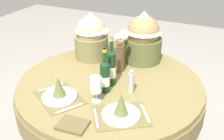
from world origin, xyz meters
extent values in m
cylinder|color=olive|center=(0.00, 0.00, 0.73)|extent=(1.40, 1.40, 0.04)
cylinder|color=olive|center=(0.00, 0.00, 0.63)|extent=(1.42, 1.42, 0.15)
cylinder|color=black|center=(0.00, 0.00, 0.37)|extent=(0.12, 0.12, 0.68)
cube|color=brown|center=(-0.22, -0.35, 0.75)|extent=(0.43, 0.40, 0.00)
cylinder|color=white|center=(-0.22, -0.35, 0.76)|extent=(0.24, 0.24, 0.02)
cone|color=#606B38|center=(-0.22, -0.35, 0.84)|extent=(0.09, 0.09, 0.14)
cube|color=silver|center=(-0.35, -0.27, 0.75)|extent=(0.11, 0.17, 0.00)
cube|color=silver|center=(-0.09, -0.43, 0.75)|extent=(0.11, 0.17, 0.00)
cube|color=brown|center=(0.24, -0.36, 0.75)|extent=(0.43, 0.41, 0.00)
cylinder|color=white|center=(0.24, -0.36, 0.76)|extent=(0.24, 0.24, 0.02)
cone|color=#606B38|center=(0.24, -0.36, 0.84)|extent=(0.09, 0.09, 0.14)
cube|color=silver|center=(0.11, -0.45, 0.75)|extent=(0.12, 0.16, 0.00)
cube|color=silver|center=(0.37, -0.28, 0.75)|extent=(0.12, 0.17, 0.00)
cylinder|color=brown|center=(-0.04, 0.20, 0.86)|extent=(0.14, 0.14, 0.22)
sphere|color=white|center=(-0.01, 0.27, 1.05)|extent=(0.06, 0.06, 0.06)
cylinder|color=#4C7038|center=(-0.01, 0.27, 1.00)|extent=(0.01, 0.01, 0.06)
sphere|color=white|center=(0.03, 0.20, 1.05)|extent=(0.06, 0.06, 0.06)
cylinder|color=#4C7038|center=(0.03, 0.20, 1.00)|extent=(0.01, 0.01, 0.06)
sphere|color=white|center=(-0.04, 0.29, 1.01)|extent=(0.06, 0.06, 0.06)
cylinder|color=#4C7038|center=(-0.04, 0.29, 0.98)|extent=(0.01, 0.01, 0.02)
sphere|color=white|center=(0.00, 0.13, 1.06)|extent=(0.05, 0.05, 0.05)
cylinder|color=#4C7038|center=(0.00, 0.13, 1.01)|extent=(0.01, 0.01, 0.07)
sphere|color=white|center=(-0.11, 0.15, 1.08)|extent=(0.06, 0.06, 0.06)
cylinder|color=#4C7038|center=(-0.11, 0.15, 1.02)|extent=(0.01, 0.01, 0.09)
cylinder|color=#143819|center=(0.03, -0.14, 0.86)|extent=(0.07, 0.07, 0.21)
cylinder|color=silver|center=(0.03, -0.14, 0.84)|extent=(0.07, 0.07, 0.07)
cone|color=#143819|center=(0.03, -0.14, 0.98)|extent=(0.07, 0.07, 0.03)
cylinder|color=#143819|center=(0.03, -0.14, 1.04)|extent=(0.03, 0.03, 0.08)
cylinder|color=#B29933|center=(0.03, -0.14, 1.07)|extent=(0.03, 0.03, 0.02)
cylinder|color=#143819|center=(0.03, -0.03, 0.87)|extent=(0.07, 0.07, 0.25)
cylinder|color=silver|center=(0.03, -0.03, 0.85)|extent=(0.07, 0.07, 0.09)
cone|color=#143819|center=(0.03, -0.03, 1.02)|extent=(0.07, 0.07, 0.03)
cylinder|color=#143819|center=(0.03, -0.03, 1.07)|extent=(0.03, 0.03, 0.09)
cylinder|color=#B29933|center=(0.03, -0.03, 1.11)|extent=(0.03, 0.03, 0.02)
cylinder|color=silver|center=(0.03, -0.28, 0.75)|extent=(0.06, 0.06, 0.00)
cylinder|color=silver|center=(0.03, -0.28, 0.79)|extent=(0.01, 0.01, 0.07)
cylinder|color=silver|center=(0.03, -0.28, 0.88)|extent=(0.08, 0.08, 0.11)
cylinder|color=#B7B2AD|center=(0.20, -0.08, 0.83)|extent=(0.04, 0.04, 0.15)
sphere|color=#B7B7BC|center=(0.20, -0.08, 0.92)|extent=(0.03, 0.03, 0.03)
cube|color=brown|center=(0.02, -0.57, 0.76)|extent=(0.18, 0.15, 0.02)
cylinder|color=olive|center=(-0.33, 0.33, 0.85)|extent=(0.30, 0.30, 0.20)
sphere|color=#C6B784|center=(-0.33, 0.33, 1.00)|extent=(0.25, 0.25, 0.25)
cone|color=silver|center=(-0.33, 0.33, 1.08)|extent=(0.28, 0.28, 0.16)
cylinder|color=#566033|center=(0.10, 0.46, 0.85)|extent=(0.32, 0.32, 0.21)
sphere|color=#9E7F4C|center=(0.10, 0.46, 1.01)|extent=(0.28, 0.28, 0.28)
cone|color=silver|center=(0.10, 0.46, 1.10)|extent=(0.31, 0.31, 0.18)
camera|label=1|loc=(0.76, -1.62, 1.79)|focal=43.62mm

